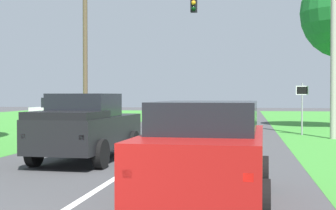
{
  "coord_description": "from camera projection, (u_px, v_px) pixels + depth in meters",
  "views": [
    {
      "loc": [
        3.08,
        -4.93,
        1.98
      ],
      "look_at": [
        0.02,
        14.15,
        1.58
      ],
      "focal_mm": 53.02,
      "sensor_mm": 36.0,
      "label": 1
    }
  ],
  "objects": [
    {
      "name": "keep_moving_sign",
      "position": [
        302.0,
        102.0,
        24.19
      ],
      "size": [
        0.6,
        0.09,
        2.54
      ],
      "color": "gray",
      "rests_on": "ground_plane"
    },
    {
      "name": "crossing_suv_far",
      "position": [
        73.0,
        113.0,
        27.66
      ],
      "size": [
        4.61,
        2.13,
        1.82
      ],
      "color": "silver",
      "rests_on": "ground_plane"
    },
    {
      "name": "pickup_truck_lead",
      "position": [
        86.0,
        127.0,
        14.72
      ],
      "size": [
        2.38,
        4.95,
        2.01
      ],
      "color": "black",
      "rests_on": "ground_plane"
    },
    {
      "name": "traffic_light",
      "position": [
        115.0,
        36.0,
        25.19
      ],
      "size": [
        6.35,
        0.4,
        7.66
      ],
      "color": "brown",
      "rests_on": "ground_plane"
    },
    {
      "name": "red_suv_near",
      "position": [
        206.0,
        149.0,
        9.05
      ],
      "size": [
        2.39,
        4.66,
        1.85
      ],
      "color": "#9E1411",
      "rests_on": "ground_plane"
    },
    {
      "name": "ground_plane",
      "position": [
        153.0,
        155.0,
        16.32
      ],
      "size": [
        120.0,
        120.0,
        0.0
      ],
      "primitive_type": "plane",
      "color": "#424244"
    },
    {
      "name": "utility_pole_right",
      "position": [
        334.0,
        32.0,
        22.09
      ],
      "size": [
        0.28,
        0.28,
        9.55
      ],
      "primitive_type": "cylinder",
      "color": "#9E998E",
      "rests_on": "ground_plane"
    }
  ]
}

